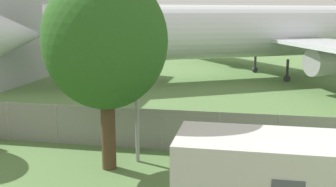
% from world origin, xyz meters
% --- Properties ---
extents(perimeter_fence, '(56.07, 0.07, 1.90)m').
position_xyz_m(perimeter_fence, '(-0.00, 11.36, 0.95)').
color(perimeter_fence, gray).
rests_on(perimeter_fence, ground).
extents(airplane, '(44.82, 36.42, 13.92)m').
position_xyz_m(airplane, '(7.43, 32.92, 4.33)').
color(airplane, silver).
rests_on(airplane, ground).
extents(portable_cabin, '(4.74, 2.60, 2.65)m').
position_xyz_m(portable_cabin, '(6.54, 5.75, 1.33)').
color(portable_cabin, silver).
rests_on(portable_cabin, ground).
extents(tree_left_of_cabin, '(4.72, 4.72, 7.68)m').
position_xyz_m(tree_left_of_cabin, '(0.90, 8.88, 5.06)').
color(tree_left_of_cabin, '#4C3823').
rests_on(tree_left_of_cabin, ground).
extents(light_mast, '(0.44, 0.44, 9.06)m').
position_xyz_m(light_mast, '(1.83, 9.81, 5.43)').
color(light_mast, '#99999E').
rests_on(light_mast, ground).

